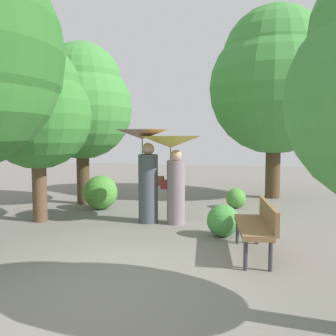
{
  "coord_description": "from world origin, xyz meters",
  "views": [
    {
      "loc": [
        2.31,
        -4.26,
        1.86
      ],
      "look_at": [
        0.0,
        3.95,
        1.15
      ],
      "focal_mm": 40.79,
      "sensor_mm": 36.0,
      "label": 1
    }
  ],
  "objects_px": {
    "person_right": "(172,159)",
    "tree_mid_right": "(275,79)",
    "park_bench": "(258,224)",
    "tree_mid_left": "(82,101)",
    "tree_far_back": "(37,106)",
    "person_left": "(145,161)"
  },
  "relations": [
    {
      "from": "person_left",
      "to": "tree_mid_right",
      "type": "relative_size",
      "value": 0.35
    },
    {
      "from": "person_right",
      "to": "tree_mid_left",
      "type": "bearing_deg",
      "value": 55.28
    },
    {
      "from": "tree_mid_right",
      "to": "person_right",
      "type": "bearing_deg",
      "value": -116.13
    },
    {
      "from": "park_bench",
      "to": "tree_far_back",
      "type": "xyz_separation_m",
      "value": [
        -4.7,
        1.21,
        1.99
      ]
    },
    {
      "from": "person_right",
      "to": "tree_far_back",
      "type": "bearing_deg",
      "value": 95.94
    },
    {
      "from": "person_left",
      "to": "tree_mid_right",
      "type": "distance_m",
      "value": 5.41
    },
    {
      "from": "person_right",
      "to": "park_bench",
      "type": "bearing_deg",
      "value": -139.58
    },
    {
      "from": "person_right",
      "to": "park_bench",
      "type": "distance_m",
      "value": 2.72
    },
    {
      "from": "tree_mid_left",
      "to": "tree_far_back",
      "type": "bearing_deg",
      "value": -86.07
    },
    {
      "from": "person_right",
      "to": "tree_mid_right",
      "type": "distance_m",
      "value": 5.09
    },
    {
      "from": "tree_mid_left",
      "to": "tree_far_back",
      "type": "distance_m",
      "value": 2.28
    },
    {
      "from": "park_bench",
      "to": "tree_far_back",
      "type": "distance_m",
      "value": 5.24
    },
    {
      "from": "park_bench",
      "to": "tree_far_back",
      "type": "relative_size",
      "value": 0.41
    },
    {
      "from": "person_left",
      "to": "person_right",
      "type": "height_order",
      "value": "person_left"
    },
    {
      "from": "tree_far_back",
      "to": "park_bench",
      "type": "bearing_deg",
      "value": -14.43
    },
    {
      "from": "tree_mid_right",
      "to": "tree_far_back",
      "type": "relative_size",
      "value": 1.48
    },
    {
      "from": "person_right",
      "to": "park_bench",
      "type": "height_order",
      "value": "person_right"
    },
    {
      "from": "person_left",
      "to": "park_bench",
      "type": "xyz_separation_m",
      "value": [
        2.44,
        -1.75,
        -0.82
      ]
    },
    {
      "from": "park_bench",
      "to": "tree_mid_left",
      "type": "relative_size",
      "value": 0.36
    },
    {
      "from": "person_right",
      "to": "tree_mid_right",
      "type": "bearing_deg",
      "value": -31.72
    },
    {
      "from": "person_left",
      "to": "tree_far_back",
      "type": "relative_size",
      "value": 0.52
    },
    {
      "from": "person_right",
      "to": "tree_mid_left",
      "type": "distance_m",
      "value": 3.72
    }
  ]
}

